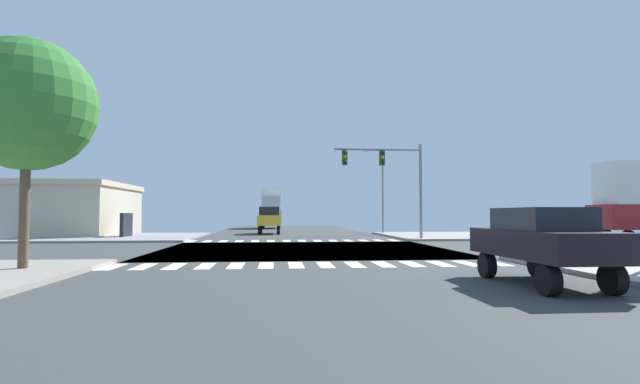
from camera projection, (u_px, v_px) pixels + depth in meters
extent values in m
cube|color=#383C3B|center=(305.00, 250.00, 23.41)|extent=(14.00, 90.00, 0.05)
cube|color=#383C3B|center=(305.00, 250.00, 23.41)|extent=(90.00, 12.00, 0.05)
cube|color=gray|center=(465.00, 236.00, 36.54)|extent=(12.00, 12.00, 0.14)
cube|color=gray|center=(114.00, 237.00, 34.15)|extent=(12.00, 12.00, 0.14)
cube|color=white|center=(112.00, 267.00, 15.52)|extent=(0.50, 2.00, 0.01)
cube|color=white|center=(143.00, 267.00, 15.62)|extent=(0.50, 2.00, 0.01)
cube|color=white|center=(175.00, 266.00, 15.71)|extent=(0.50, 2.00, 0.01)
cube|color=white|center=(205.00, 266.00, 15.80)|extent=(0.50, 2.00, 0.01)
cube|color=white|center=(236.00, 266.00, 15.89)|extent=(0.50, 2.00, 0.01)
cube|color=white|center=(266.00, 265.00, 15.98)|extent=(0.50, 2.00, 0.01)
cube|color=white|center=(296.00, 265.00, 16.08)|extent=(0.50, 2.00, 0.01)
cube|color=white|center=(325.00, 265.00, 16.17)|extent=(0.50, 2.00, 0.01)
cube|color=white|center=(354.00, 264.00, 16.26)|extent=(0.50, 2.00, 0.01)
cube|color=white|center=(383.00, 264.00, 16.35)|extent=(0.50, 2.00, 0.01)
cube|color=white|center=(412.00, 264.00, 16.44)|extent=(0.50, 2.00, 0.01)
cube|color=white|center=(440.00, 264.00, 16.54)|extent=(0.50, 2.00, 0.01)
cube|color=white|center=(468.00, 263.00, 16.63)|extent=(0.50, 2.00, 0.01)
cube|color=white|center=(495.00, 263.00, 16.72)|extent=(0.50, 2.00, 0.01)
cube|color=white|center=(191.00, 241.00, 30.05)|extent=(0.50, 2.00, 0.01)
cube|color=white|center=(207.00, 241.00, 30.14)|extent=(0.50, 2.00, 0.01)
cube|color=white|center=(223.00, 241.00, 30.23)|extent=(0.50, 2.00, 0.01)
cube|color=white|center=(239.00, 241.00, 30.32)|extent=(0.50, 2.00, 0.01)
cube|color=white|center=(255.00, 241.00, 30.41)|extent=(0.50, 2.00, 0.01)
cube|color=white|center=(271.00, 241.00, 30.51)|extent=(0.50, 2.00, 0.01)
cube|color=white|center=(286.00, 241.00, 30.60)|extent=(0.50, 2.00, 0.01)
cube|color=white|center=(302.00, 241.00, 30.69)|extent=(0.50, 2.00, 0.01)
cube|color=white|center=(317.00, 241.00, 30.78)|extent=(0.50, 2.00, 0.01)
cube|color=white|center=(333.00, 241.00, 30.87)|extent=(0.50, 2.00, 0.01)
cube|color=white|center=(348.00, 240.00, 30.97)|extent=(0.50, 2.00, 0.01)
cube|color=white|center=(363.00, 240.00, 31.06)|extent=(0.50, 2.00, 0.01)
cube|color=white|center=(378.00, 240.00, 31.15)|extent=(0.50, 2.00, 0.01)
cube|color=white|center=(393.00, 240.00, 31.24)|extent=(0.50, 2.00, 0.01)
cylinder|color=gray|center=(421.00, 192.00, 31.73)|extent=(0.20, 0.20, 6.40)
cylinder|color=gray|center=(378.00, 150.00, 31.59)|extent=(5.81, 0.14, 0.14)
cube|color=#1E5123|center=(382.00, 158.00, 31.59)|extent=(0.32, 0.40, 1.00)
sphere|color=black|center=(383.00, 153.00, 31.36)|extent=(0.22, 0.22, 0.22)
sphere|color=orange|center=(383.00, 157.00, 31.35)|extent=(0.22, 0.22, 0.22)
sphere|color=black|center=(383.00, 162.00, 31.33)|extent=(0.22, 0.22, 0.22)
cube|color=#1E5123|center=(345.00, 157.00, 31.36)|extent=(0.32, 0.40, 1.00)
sphere|color=black|center=(345.00, 152.00, 31.13)|extent=(0.22, 0.22, 0.22)
sphere|color=orange|center=(345.00, 157.00, 31.12)|extent=(0.22, 0.22, 0.22)
sphere|color=black|center=(345.00, 162.00, 31.10)|extent=(0.22, 0.22, 0.22)
cylinder|color=gray|center=(383.00, 192.00, 41.07)|extent=(0.16, 0.16, 7.32)
cylinder|color=gray|center=(375.00, 150.00, 41.17)|extent=(1.40, 0.10, 0.10)
ellipsoid|color=silver|center=(367.00, 151.00, 41.10)|extent=(0.60, 0.32, 0.20)
cube|color=#BBB095|center=(44.00, 212.00, 37.36)|extent=(12.02, 10.32, 3.74)
cube|color=#C7AF8C|center=(45.00, 186.00, 37.46)|extent=(12.32, 10.62, 0.40)
cube|color=black|center=(126.00, 226.00, 33.87)|extent=(0.24, 2.20, 1.80)
cylinder|color=brown|center=(24.00, 206.00, 14.05)|extent=(0.28, 0.28, 3.90)
sphere|color=#34752E|center=(27.00, 104.00, 14.19)|extent=(3.95, 3.95, 3.95)
cylinder|color=black|center=(278.00, 230.00, 40.08)|extent=(0.26, 0.74, 0.74)
cylinder|color=black|center=(260.00, 230.00, 39.94)|extent=(0.26, 0.74, 0.74)
cylinder|color=black|center=(278.00, 229.00, 43.19)|extent=(0.26, 0.74, 0.74)
cylinder|color=black|center=(261.00, 229.00, 43.05)|extent=(0.26, 0.74, 0.74)
cube|color=gold|center=(269.00, 220.00, 41.60)|extent=(1.96, 4.60, 0.88)
cube|color=black|center=(269.00, 211.00, 41.64)|extent=(1.69, 3.22, 0.72)
cylinder|color=black|center=(487.00, 265.00, 12.92)|extent=(0.26, 0.68, 0.68)
cylinder|color=black|center=(538.00, 265.00, 13.06)|extent=(0.26, 0.68, 0.68)
cylinder|color=black|center=(548.00, 280.00, 10.01)|extent=(0.26, 0.68, 0.68)
cylinder|color=black|center=(613.00, 279.00, 10.15)|extent=(0.26, 0.68, 0.68)
cube|color=black|center=(542.00, 244.00, 11.57)|extent=(1.80, 4.30, 0.66)
cube|color=black|center=(541.00, 219.00, 11.59)|extent=(1.55, 2.24, 0.54)
cylinder|color=black|center=(606.00, 235.00, 29.61)|extent=(0.80, 0.26, 0.80)
cylinder|color=black|center=(628.00, 237.00, 27.70)|extent=(0.80, 0.26, 0.80)
cube|color=white|center=(636.00, 184.00, 28.93)|extent=(4.18, 2.30, 2.56)
cylinder|color=black|center=(279.00, 225.00, 55.55)|extent=(0.26, 0.80, 0.80)
cylinder|color=black|center=(263.00, 225.00, 55.37)|extent=(0.26, 0.80, 0.80)
cylinder|color=black|center=(279.00, 224.00, 60.42)|extent=(0.26, 0.80, 0.80)
cylinder|color=black|center=(264.00, 224.00, 60.24)|extent=(0.26, 0.80, 0.80)
cube|color=#B0BABA|center=(271.00, 215.00, 57.95)|extent=(2.40, 7.20, 1.49)
cube|color=white|center=(271.00, 199.00, 59.11)|extent=(2.30, 4.18, 2.56)
cube|color=#B0BABA|center=(271.00, 203.00, 55.87)|extent=(2.11, 2.02, 1.49)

